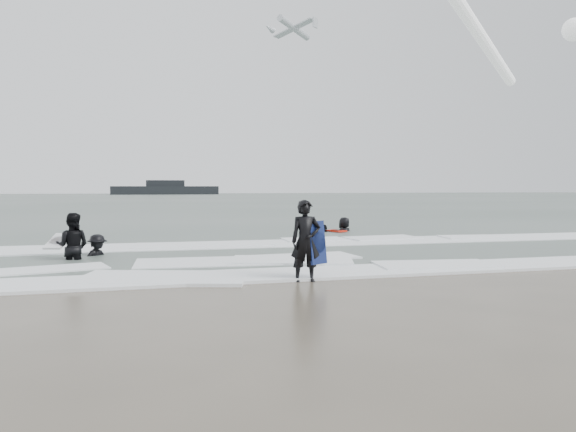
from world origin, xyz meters
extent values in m
plane|color=brown|center=(0.00, 0.00, 0.00)|extent=(320.00, 320.00, 0.00)
plane|color=#47544C|center=(0.00, 80.00, 0.06)|extent=(320.00, 320.00, 0.00)
imported|color=black|center=(-1.26, -1.50, 0.00)|extent=(0.69, 0.48, 1.82)
imported|color=black|center=(-6.67, 3.39, 0.00)|extent=(1.03, 0.86, 1.91)
imported|color=black|center=(-6.06, 4.02, 0.00)|extent=(1.13, 1.08, 1.54)
imported|color=black|center=(3.15, 10.62, 0.00)|extent=(0.97, 0.61, 1.54)
imported|color=black|center=(4.21, 10.98, 0.00)|extent=(1.07, 0.99, 1.84)
cube|color=white|center=(0.00, -0.60, 0.03)|extent=(30.03, 2.32, 0.07)
cube|color=white|center=(0.00, 6.00, 0.04)|extent=(30.00, 2.60, 0.09)
cube|color=black|center=(0.57, 137.07, 1.14)|extent=(27.39, 4.89, 2.15)
cube|color=black|center=(0.57, 137.07, 3.00)|extent=(9.78, 2.94, 1.57)
cylinder|color=silver|center=(14.90, 60.05, 23.24)|extent=(5.76, 5.48, 1.87)
cone|color=silver|center=(12.10, 62.69, 23.77)|extent=(2.01, 1.96, 1.14)
cube|color=silver|center=(14.90, 60.05, 23.19)|extent=(4.94, 5.15, 1.71)
cube|color=silver|center=(17.20, 57.90, 23.50)|extent=(0.91, 0.87, 1.30)
cylinder|color=white|center=(32.01, 44.03, 19.98)|extent=(29.91, 28.16, 6.94)
camera|label=1|loc=(-4.68, -13.31, 2.09)|focal=35.00mm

